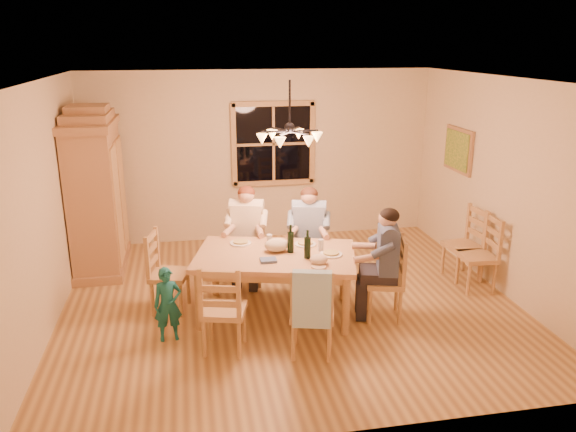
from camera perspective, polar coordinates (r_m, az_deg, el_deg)
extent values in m
plane|color=olive|center=(7.09, 0.16, -8.66)|extent=(5.50, 5.50, 0.00)
cube|color=white|center=(6.39, 0.18, 13.67)|extent=(5.50, 5.00, 0.02)
cube|color=beige|center=(9.01, -2.78, 6.07)|extent=(5.50, 0.02, 2.70)
cube|color=beige|center=(6.69, -23.65, 0.62)|extent=(0.02, 5.00, 2.70)
cube|color=beige|center=(7.60, 21.03, 2.79)|extent=(0.02, 5.00, 2.70)
cube|color=black|center=(8.99, -1.51, 7.35)|extent=(1.20, 0.03, 1.20)
cube|color=#AB864B|center=(8.97, -1.49, 7.32)|extent=(1.30, 0.06, 1.30)
cube|color=#A27346|center=(8.55, 16.94, 6.43)|extent=(0.04, 0.78, 0.64)
cube|color=#1E6B2D|center=(8.54, 16.76, 6.43)|extent=(0.02, 0.68, 0.54)
cylinder|color=black|center=(6.41, 0.18, 11.31)|extent=(0.02, 0.02, 0.53)
sphere|color=black|center=(6.44, 0.18, 8.96)|extent=(0.12, 0.12, 0.12)
cylinder|color=black|center=(6.48, 1.58, 8.65)|extent=(0.34, 0.02, 0.02)
cone|color=#FFB259|center=(6.53, 2.97, 7.98)|extent=(0.13, 0.13, 0.12)
cylinder|color=black|center=(6.60, 0.64, 8.81)|extent=(0.19, 0.31, 0.02)
cone|color=#FFB259|center=(6.76, 1.08, 8.33)|extent=(0.13, 0.13, 0.12)
cylinder|color=black|center=(6.57, -0.74, 8.77)|extent=(0.19, 0.31, 0.02)
cone|color=#FFB259|center=(6.70, -1.62, 8.25)|extent=(0.13, 0.13, 0.12)
cylinder|color=black|center=(6.42, -1.24, 8.57)|extent=(0.34, 0.02, 0.02)
cone|color=#FFB259|center=(6.41, -2.66, 7.82)|extent=(0.13, 0.13, 0.12)
cylinder|color=black|center=(6.30, -0.31, 8.40)|extent=(0.19, 0.31, 0.02)
cone|color=#FFB259|center=(6.16, -0.82, 7.45)|extent=(0.13, 0.13, 0.12)
cylinder|color=black|center=(6.33, 1.13, 8.44)|extent=(0.19, 0.31, 0.02)
cone|color=#FFB259|center=(6.22, 2.11, 7.54)|extent=(0.13, 0.13, 0.12)
cube|color=#A27346|center=(8.24, -18.86, 1.56)|extent=(0.60, 1.30, 2.00)
cube|color=#A27346|center=(8.03, -19.59, 8.78)|extent=(0.66, 1.40, 0.10)
cube|color=#A27346|center=(8.02, -19.66, 9.49)|extent=(0.58, 1.00, 0.12)
cube|color=#A27346|center=(8.01, -19.73, 10.19)|extent=(0.52, 0.55, 0.10)
cube|color=#AB864B|center=(7.88, -16.95, 1.05)|extent=(0.03, 0.55, 1.60)
cube|color=#AB864B|center=(8.51, -16.50, 2.27)|extent=(0.03, 0.55, 1.60)
cube|color=#A27346|center=(8.52, -18.25, -4.53)|extent=(0.66, 1.40, 0.12)
cube|color=tan|center=(6.51, -1.29, -4.08)|extent=(2.05, 1.54, 0.06)
cube|color=#AB864B|center=(6.54, -1.28, -4.73)|extent=(1.86, 1.36, 0.10)
cylinder|color=#AB864B|center=(6.38, -9.02, -8.52)|extent=(0.09, 0.09, 0.70)
cylinder|color=#AB864B|center=(6.23, 5.89, -9.05)|extent=(0.09, 0.09, 0.70)
cylinder|color=#AB864B|center=(7.19, -7.41, -5.37)|extent=(0.09, 0.09, 0.70)
cylinder|color=#AB864B|center=(7.06, 5.70, -5.76)|extent=(0.09, 0.09, 0.70)
cube|color=#AB864B|center=(7.46, -4.15, -3.57)|extent=(0.53, 0.52, 0.06)
cube|color=#AB864B|center=(7.37, -4.19, -1.61)|extent=(0.38, 0.14, 0.54)
cube|color=#AB864B|center=(7.39, 2.10, -3.74)|extent=(0.53, 0.52, 0.06)
cube|color=#AB864B|center=(7.30, 2.12, -1.76)|extent=(0.38, 0.14, 0.54)
cube|color=#AB864B|center=(5.91, -6.53, -9.52)|extent=(0.53, 0.52, 0.06)
cube|color=#AB864B|center=(5.79, -6.62, -7.13)|extent=(0.38, 0.14, 0.54)
cube|color=#AB864B|center=(5.82, 2.47, -9.86)|extent=(0.53, 0.52, 0.06)
cube|color=#AB864B|center=(5.70, 2.50, -7.45)|extent=(0.38, 0.14, 0.54)
cube|color=#AB864B|center=(6.85, -11.94, -5.90)|extent=(0.52, 0.53, 0.06)
cube|color=#AB864B|center=(6.75, -12.08, -3.79)|extent=(0.14, 0.38, 0.54)
cube|color=#AB864B|center=(6.63, 9.77, -6.56)|extent=(0.52, 0.53, 0.06)
cube|color=#AB864B|center=(6.53, 9.89, -4.40)|extent=(0.14, 0.38, 0.54)
cube|color=beige|center=(7.33, -4.21, -0.72)|extent=(0.44, 0.31, 0.52)
cube|color=#262328|center=(7.44, -4.16, -3.00)|extent=(0.47, 0.50, 0.14)
sphere|color=tan|center=(7.23, -4.28, 2.14)|extent=(0.21, 0.21, 0.21)
ellipsoid|color=#592614|center=(7.22, -4.28, 2.37)|extent=(0.22, 0.22, 0.17)
cube|color=#315786|center=(7.26, 2.13, -0.87)|extent=(0.44, 0.31, 0.52)
cube|color=#262328|center=(7.37, 2.10, -3.16)|extent=(0.47, 0.50, 0.14)
sphere|color=tan|center=(7.15, 2.16, 2.02)|extent=(0.21, 0.21, 0.21)
ellipsoid|color=#381E11|center=(7.15, 2.17, 2.26)|extent=(0.22, 0.22, 0.17)
cube|color=#465370|center=(6.48, 9.95, -3.41)|extent=(0.31, 0.44, 0.52)
cube|color=#262328|center=(6.60, 9.81, -5.93)|extent=(0.50, 0.47, 0.14)
sphere|color=tan|center=(6.36, 10.12, -0.21)|extent=(0.21, 0.21, 0.21)
ellipsoid|color=black|center=(6.35, 10.14, 0.05)|extent=(0.22, 0.22, 0.17)
cube|color=#9BC6D2|center=(5.54, 2.44, -8.46)|extent=(0.39, 0.19, 0.58)
cylinder|color=black|center=(6.49, 0.27, -2.31)|extent=(0.08, 0.08, 0.33)
cylinder|color=black|center=(6.32, 1.99, -2.88)|extent=(0.08, 0.08, 0.33)
cylinder|color=white|center=(6.83, -4.83, -2.76)|extent=(0.26, 0.26, 0.02)
cylinder|color=white|center=(6.77, 1.77, -2.88)|extent=(0.26, 0.26, 0.02)
cylinder|color=white|center=(6.47, 4.40, -3.91)|extent=(0.26, 0.26, 0.02)
cylinder|color=silver|center=(6.73, -1.91, -2.46)|extent=(0.06, 0.06, 0.14)
cylinder|color=silver|center=(6.57, 3.35, -2.98)|extent=(0.06, 0.06, 0.14)
ellipsoid|color=#CDAD89|center=(6.19, 3.15, -4.43)|extent=(0.20, 0.20, 0.11)
cube|color=#4B5F8A|center=(6.27, -2.01, -4.51)|extent=(0.21, 0.18, 0.03)
ellipsoid|color=#BEAF8A|center=(6.54, -1.17, -2.97)|extent=(0.28, 0.22, 0.15)
imported|color=#17676B|center=(6.21, -12.10, -8.77)|extent=(0.32, 0.23, 0.83)
cube|color=#AB864B|center=(7.65, 18.66, -3.95)|extent=(0.45, 0.47, 0.06)
cube|color=#AB864B|center=(7.56, 18.86, -2.04)|extent=(0.07, 0.38, 0.54)
cube|color=#AB864B|center=(7.97, 17.31, -2.95)|extent=(0.47, 0.49, 0.06)
cube|color=#AB864B|center=(7.89, 17.49, -1.11)|extent=(0.09, 0.38, 0.54)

